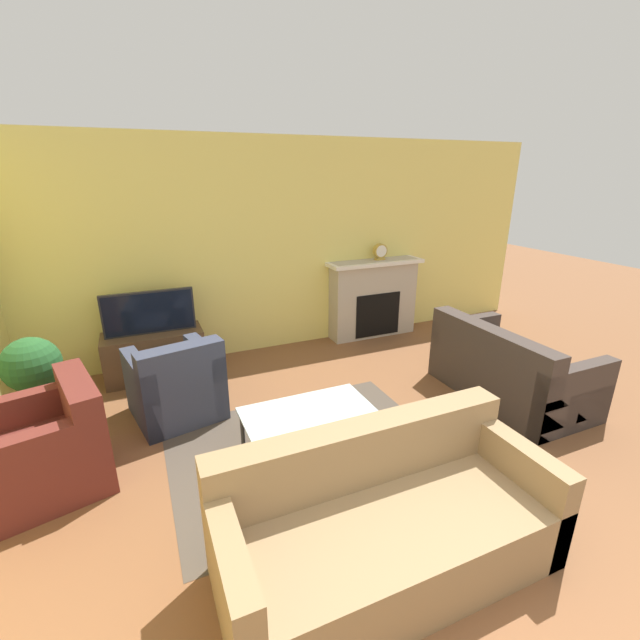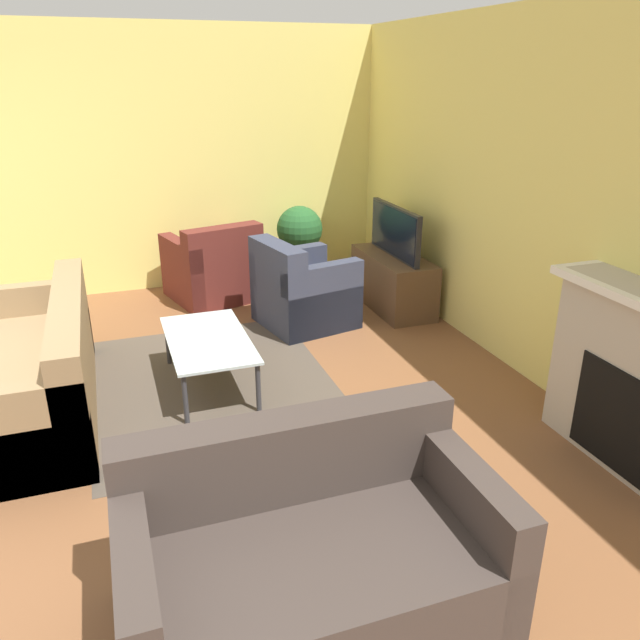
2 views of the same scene
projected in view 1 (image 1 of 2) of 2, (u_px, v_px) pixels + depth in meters
The scene contains 12 objects.
wall_back at pixel (255, 249), 5.41m from camera, with size 8.53×0.06×2.70m.
area_rug at pixel (308, 450), 3.70m from camera, with size 2.29×1.78×0.00m.
fireplace at pixel (373, 297), 6.12m from camera, with size 1.39×0.36×1.11m.
tv_stand at pixel (155, 354), 4.96m from camera, with size 1.09×0.47×0.54m.
tv at pixel (149, 312), 4.79m from camera, with size 0.98×0.06×0.49m.
couch_sectional at pixel (385, 525), 2.54m from camera, with size 2.00×0.86×0.82m.
couch_loveseat at pixel (508, 372), 4.48m from camera, with size 0.90×1.57×0.82m.
armchair_by_window at pixel (47, 451), 3.20m from camera, with size 1.00×0.99×0.82m.
armchair_accent at pixel (177, 388), 4.13m from camera, with size 0.91×0.92×0.82m.
coffee_table at pixel (308, 415), 3.57m from camera, with size 1.09×0.58×0.39m.
potted_plant at pixel (33, 372), 3.91m from camera, with size 0.50×0.50×0.87m.
mantel_clock at pixel (380, 252), 5.95m from camera, with size 0.20×0.07×0.23m.
Camera 1 is at (-1.41, -0.69, 2.28)m, focal length 24.00 mm.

